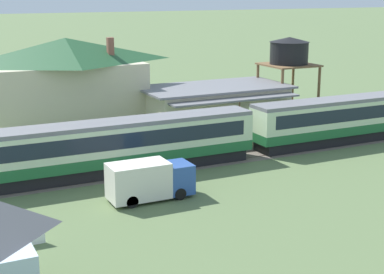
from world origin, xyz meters
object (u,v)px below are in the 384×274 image
Objects in this scene: delivery_truck_blue at (149,180)px; water_tower at (289,53)px; passenger_train at (253,128)px; station_building at (214,109)px; station_house_dark_green_roof at (67,86)px.

water_tower is at bearing 35.60° from delivery_truck_blue.
station_building is (0.93, 8.64, 0.01)m from passenger_train.
passenger_train is 6.24× the size of station_building.
passenger_train is at bearing -96.15° from station_building.
station_building is 2.54× the size of delivery_truck_blue.
passenger_train is 6.07× the size of station_house_dark_green_roof.
passenger_train is 15.89× the size of delivery_truck_blue.
water_tower reaches higher than station_building.
passenger_train is at bearing -136.73° from water_tower.
station_building reaches higher than passenger_train.
delivery_truck_blue is at bearing -130.54° from station_building.
station_building is at bearing -19.43° from station_house_dark_green_roof.
passenger_train is 10.21× the size of water_tower.
station_house_dark_green_roof is 22.32m from water_tower.
passenger_train reaches higher than delivery_truck_blue.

